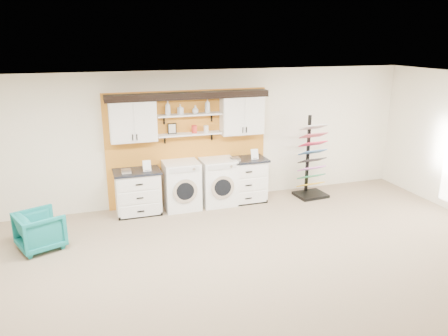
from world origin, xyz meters
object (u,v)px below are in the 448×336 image
object	(u,v)px
base_cabinet_right	(243,180)
armchair	(40,230)
base_cabinet_left	(138,192)
dryer	(218,182)
sample_rack	(311,172)
washer	(181,185)

from	to	relation	value
base_cabinet_right	armchair	bearing A→B (deg)	-165.42
base_cabinet_left	base_cabinet_right	xyz separation A→B (m)	(2.26, -0.00, 0.02)
dryer	sample_rack	size ratio (longest dim) A/B	0.55
base_cabinet_right	dryer	world-z (taller)	dryer
base_cabinet_left	washer	xyz separation A→B (m)	(0.89, -0.00, 0.05)
washer	armchair	distance (m)	2.86
washer	sample_rack	size ratio (longest dim) A/B	0.55
base_cabinet_right	armchair	world-z (taller)	base_cabinet_right
washer	dryer	distance (m)	0.79
base_cabinet_left	armchair	bearing A→B (deg)	-149.34
washer	sample_rack	bearing A→B (deg)	-3.48
base_cabinet_left	sample_rack	bearing A→B (deg)	-2.71
base_cabinet_left	washer	distance (m)	0.90
base_cabinet_left	dryer	size ratio (longest dim) A/B	0.93
sample_rack	armchair	size ratio (longest dim) A/B	2.56
washer	sample_rack	world-z (taller)	sample_rack
dryer	base_cabinet_right	bearing A→B (deg)	0.33
dryer	sample_rack	xyz separation A→B (m)	(2.11, -0.18, 0.07)
base_cabinet_right	dryer	bearing A→B (deg)	-179.67
washer	base_cabinet_left	bearing A→B (deg)	179.78
sample_rack	base_cabinet_right	bearing A→B (deg)	168.81
base_cabinet_right	armchair	distance (m)	4.16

